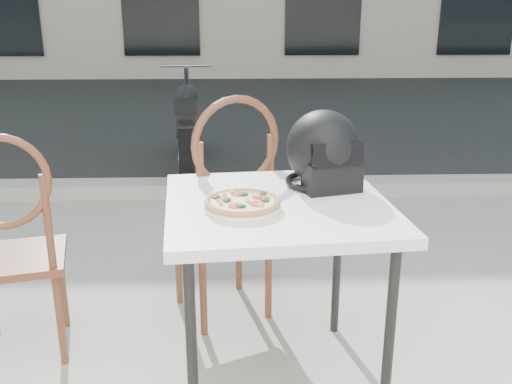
{
  "coord_description": "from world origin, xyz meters",
  "views": [
    {
      "loc": [
        -0.15,
        -1.52,
        1.49
      ],
      "look_at": [
        -0.08,
        0.48,
        0.84
      ],
      "focal_mm": 40.0,
      "sensor_mm": 36.0,
      "label": 1
    }
  ],
  "objects_px": {
    "motorcycle": "(187,127)",
    "cafe_chair_side": "(11,238)",
    "cafe_table_main": "(277,219)",
    "helmet": "(324,153)",
    "plate": "(243,207)",
    "cafe_chair_main": "(228,199)",
    "pizza": "(243,202)"
  },
  "relations": [
    {
      "from": "cafe_chair_side",
      "to": "motorcycle",
      "type": "bearing_deg",
      "value": -112.97
    },
    {
      "from": "cafe_chair_side",
      "to": "plate",
      "type": "bearing_deg",
      "value": 149.71
    },
    {
      "from": "plate",
      "to": "cafe_chair_main",
      "type": "relative_size",
      "value": 0.29
    },
    {
      "from": "cafe_chair_side",
      "to": "motorcycle",
      "type": "distance_m",
      "value": 3.09
    },
    {
      "from": "helmet",
      "to": "cafe_chair_side",
      "type": "distance_m",
      "value": 1.34
    },
    {
      "from": "pizza",
      "to": "cafe_chair_side",
      "type": "relative_size",
      "value": 0.34
    },
    {
      "from": "cafe_chair_main",
      "to": "cafe_chair_side",
      "type": "bearing_deg",
      "value": -4.95
    },
    {
      "from": "motorcycle",
      "to": "plate",
      "type": "bearing_deg",
      "value": -85.64
    },
    {
      "from": "plate",
      "to": "cafe_chair_side",
      "type": "bearing_deg",
      "value": 163.65
    },
    {
      "from": "plate",
      "to": "pizza",
      "type": "xyz_separation_m",
      "value": [
        -0.0,
        0.0,
        0.02
      ]
    },
    {
      "from": "cafe_chair_side",
      "to": "motorcycle",
      "type": "height_order",
      "value": "cafe_chair_side"
    },
    {
      "from": "plate",
      "to": "cafe_chair_side",
      "type": "height_order",
      "value": "cafe_chair_side"
    },
    {
      "from": "helmet",
      "to": "pizza",
      "type": "bearing_deg",
      "value": -155.43
    },
    {
      "from": "plate",
      "to": "helmet",
      "type": "relative_size",
      "value": 0.86
    },
    {
      "from": "cafe_table_main",
      "to": "motorcycle",
      "type": "relative_size",
      "value": 0.47
    },
    {
      "from": "cafe_table_main",
      "to": "cafe_chair_side",
      "type": "bearing_deg",
      "value": 169.73
    },
    {
      "from": "helmet",
      "to": "cafe_chair_side",
      "type": "height_order",
      "value": "helmet"
    },
    {
      "from": "cafe_table_main",
      "to": "pizza",
      "type": "xyz_separation_m",
      "value": [
        -0.13,
        -0.08,
        0.1
      ]
    },
    {
      "from": "cafe_table_main",
      "to": "helmet",
      "type": "relative_size",
      "value": 2.37
    },
    {
      "from": "cafe_chair_main",
      "to": "motorcycle",
      "type": "xyz_separation_m",
      "value": [
        -0.41,
        2.73,
        -0.21
      ]
    },
    {
      "from": "helmet",
      "to": "plate",
      "type": "bearing_deg",
      "value": -155.41
    },
    {
      "from": "cafe_table_main",
      "to": "cafe_chair_side",
      "type": "relative_size",
      "value": 0.87
    },
    {
      "from": "plate",
      "to": "cafe_chair_main",
      "type": "distance_m",
      "value": 0.63
    },
    {
      "from": "cafe_table_main",
      "to": "plate",
      "type": "xyz_separation_m",
      "value": [
        -0.13,
        -0.08,
        0.08
      ]
    },
    {
      "from": "cafe_chair_main",
      "to": "cafe_chair_side",
      "type": "relative_size",
      "value": 1.09
    },
    {
      "from": "plate",
      "to": "helmet",
      "type": "bearing_deg",
      "value": 40.0
    },
    {
      "from": "cafe_table_main",
      "to": "helmet",
      "type": "height_order",
      "value": "helmet"
    },
    {
      "from": "helmet",
      "to": "motorcycle",
      "type": "xyz_separation_m",
      "value": [
        -0.81,
        3.05,
        -0.51
      ]
    },
    {
      "from": "cafe_table_main",
      "to": "plate",
      "type": "relative_size",
      "value": 2.75
    },
    {
      "from": "cafe_chair_main",
      "to": "pizza",
      "type": "bearing_deg",
      "value": 71.34
    },
    {
      "from": "pizza",
      "to": "cafe_chair_main",
      "type": "height_order",
      "value": "cafe_chair_main"
    },
    {
      "from": "motorcycle",
      "to": "cafe_chair_side",
      "type": "bearing_deg",
      "value": -102.82
    }
  ]
}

